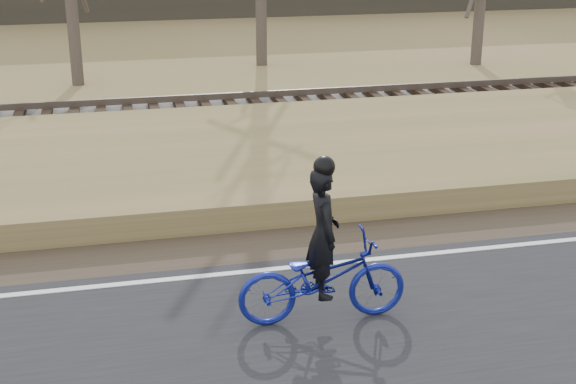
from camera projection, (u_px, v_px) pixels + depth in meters
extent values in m
plane|color=#95754C|center=(66.00, 301.00, 10.59)|extent=(120.00, 120.00, 0.00)
cube|color=silver|center=(66.00, 290.00, 10.75)|extent=(120.00, 0.12, 0.01)
cube|color=#473A2B|center=(68.00, 262.00, 11.69)|extent=(120.00, 1.60, 0.04)
cube|color=#95754C|center=(71.00, 184.00, 14.37)|extent=(120.00, 5.00, 0.44)
cube|color=slate|center=(75.00, 130.00, 17.86)|extent=(120.00, 3.00, 0.45)
cube|color=black|center=(74.00, 117.00, 17.76)|extent=(120.00, 2.40, 0.14)
cube|color=brown|center=(73.00, 119.00, 17.05)|extent=(120.00, 0.07, 0.15)
cube|color=brown|center=(74.00, 104.00, 18.37)|extent=(120.00, 0.07, 0.15)
imported|color=navy|center=(322.00, 279.00, 9.81)|extent=(2.12, 0.80, 1.10)
imported|color=black|center=(323.00, 233.00, 9.61)|extent=(0.41, 0.60, 1.62)
sphere|color=black|center=(324.00, 167.00, 9.33)|extent=(0.26, 0.26, 0.26)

